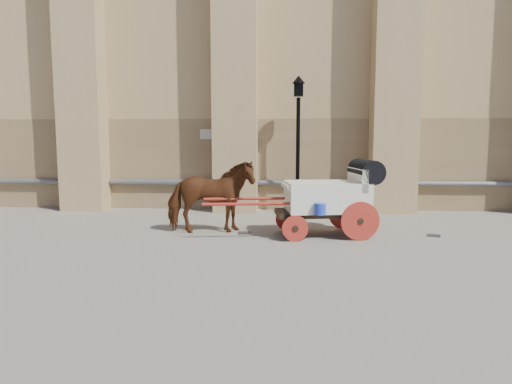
{
  "coord_description": "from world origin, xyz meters",
  "views": [
    {
      "loc": [
        0.5,
        -11.08,
        2.36
      ],
      "look_at": [
        -0.13,
        0.03,
        1.05
      ],
      "focal_mm": 32.0,
      "sensor_mm": 36.0,
      "label": 1
    }
  ],
  "objects": [
    {
      "name": "ground",
      "position": [
        0.0,
        0.0,
        0.0
      ],
      "size": [
        90.0,
        90.0,
        0.0
      ],
      "primitive_type": "plane",
      "color": "gray",
      "rests_on": "ground"
    },
    {
      "name": "drain_grate_far",
      "position": [
        4.2,
        0.04,
        0.01
      ],
      "size": [
        0.42,
        0.42,
        0.01
      ],
      "primitive_type": "cube",
      "rotation": [
        0.0,
        0.0,
        -0.39
      ],
      "color": "black",
      "rests_on": "ground"
    },
    {
      "name": "carriage",
      "position": [
        1.72,
        -0.01,
        1.0
      ],
      "size": [
        4.34,
        1.68,
        1.85
      ],
      "rotation": [
        0.0,
        0.0,
        0.13
      ],
      "color": "black",
      "rests_on": "ground"
    },
    {
      "name": "horse",
      "position": [
        -1.27,
        0.1,
        0.91
      ],
      "size": [
        2.29,
        1.31,
        1.83
      ],
      "primitive_type": "imported",
      "rotation": [
        0.0,
        0.0,
        1.73
      ],
      "color": "brown",
      "rests_on": "ground"
    },
    {
      "name": "drain_grate_near",
      "position": [
        -0.43,
        0.1,
        0.01
      ],
      "size": [
        0.35,
        0.35,
        0.01
      ],
      "primitive_type": "cube",
      "rotation": [
        0.0,
        0.0,
        0.11
      ],
      "color": "black",
      "rests_on": "ground"
    },
    {
      "name": "street_lamp",
      "position": [
        0.99,
        3.22,
        2.29
      ],
      "size": [
        0.4,
        0.4,
        4.27
      ],
      "color": "black",
      "rests_on": "ground"
    }
  ]
}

